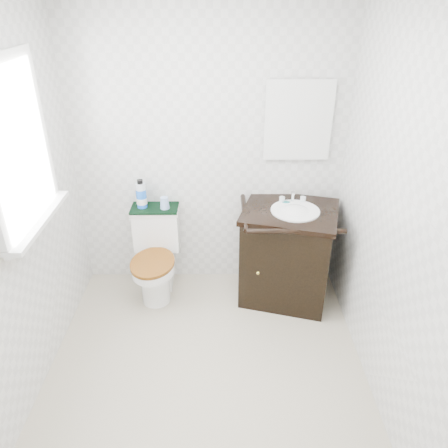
{
  "coord_description": "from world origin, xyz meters",
  "views": [
    {
      "loc": [
        0.11,
        -2.15,
        2.35
      ],
      "look_at": [
        0.13,
        0.75,
        0.78
      ],
      "focal_mm": 35.0,
      "sensor_mm": 36.0,
      "label": 1
    }
  ],
  "objects_px": {
    "vanity": "(288,252)",
    "cup": "(165,203)",
    "toilet": "(156,258)",
    "trash_bin": "(261,275)",
    "mouthwash_bottle": "(141,195)"
  },
  "relations": [
    {
      "from": "cup",
      "to": "vanity",
      "type": "bearing_deg",
      "value": -9.38
    },
    {
      "from": "mouthwash_bottle",
      "to": "trash_bin",
      "type": "bearing_deg",
      "value": -7.89
    },
    {
      "from": "vanity",
      "to": "cup",
      "type": "xyz_separation_m",
      "value": [
        -1.01,
        0.17,
        0.37
      ]
    },
    {
      "from": "vanity",
      "to": "trash_bin",
      "type": "distance_m",
      "value": 0.35
    },
    {
      "from": "mouthwash_bottle",
      "to": "vanity",
      "type": "bearing_deg",
      "value": -8.97
    },
    {
      "from": "vanity",
      "to": "mouthwash_bottle",
      "type": "distance_m",
      "value": 1.29
    },
    {
      "from": "cup",
      "to": "trash_bin",
      "type": "bearing_deg",
      "value": -8.14
    },
    {
      "from": "toilet",
      "to": "mouthwash_bottle",
      "type": "bearing_deg",
      "value": 129.48
    },
    {
      "from": "toilet",
      "to": "cup",
      "type": "bearing_deg",
      "value": 48.08
    },
    {
      "from": "toilet",
      "to": "trash_bin",
      "type": "height_order",
      "value": "toilet"
    },
    {
      "from": "mouthwash_bottle",
      "to": "cup",
      "type": "bearing_deg",
      "value": -6.81
    },
    {
      "from": "toilet",
      "to": "vanity",
      "type": "xyz_separation_m",
      "value": [
        1.1,
        -0.07,
        0.11
      ]
    },
    {
      "from": "vanity",
      "to": "cup",
      "type": "distance_m",
      "value": 1.09
    },
    {
      "from": "trash_bin",
      "to": "mouthwash_bottle",
      "type": "bearing_deg",
      "value": 172.11
    },
    {
      "from": "trash_bin",
      "to": "mouthwash_bottle",
      "type": "height_order",
      "value": "mouthwash_bottle"
    }
  ]
}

